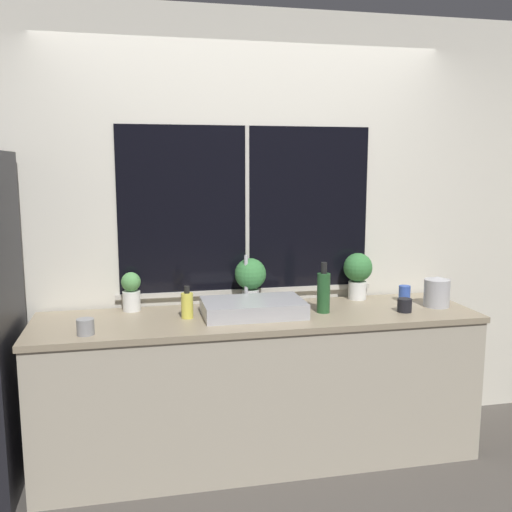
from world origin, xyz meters
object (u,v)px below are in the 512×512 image
sink (253,307)px  bottle_tall (324,292)px  potted_plant_left (131,291)px  soap_bottle (187,305)px  potted_plant_right (358,272)px  potted_plant_center (251,277)px  mug_grey (85,327)px  mug_black (405,305)px  kettle (437,292)px  mug_blue (405,294)px

sink → bottle_tall: 0.43m
sink → potted_plant_left: (-0.69, 0.25, 0.08)m
soap_bottle → potted_plant_right: bearing=11.9°
sink → potted_plant_center: sink is taller
mug_grey → bottle_tall: bearing=7.3°
potted_plant_center → mug_black: bearing=-23.2°
soap_bottle → kettle: 1.54m
bottle_tall → mug_blue: bottle_tall is taller
mug_grey → sink: bearing=12.2°
bottle_tall → mug_grey: bearing=-172.7°
mug_black → potted_plant_right: bearing=112.2°
potted_plant_right → soap_bottle: size_ratio=1.63×
potted_plant_left → mug_black: 1.64m
potted_plant_right → bottle_tall: 0.44m
potted_plant_right → mug_black: 0.42m
potted_plant_center → mug_blue: potted_plant_center is taller
soap_bottle → kettle: bearing=-1.8°
potted_plant_right → sink: bearing=-161.3°
soap_bottle → mug_black: soap_bottle is taller
mug_blue → potted_plant_center: bearing=172.7°
potted_plant_center → mug_grey: size_ratio=3.27×
sink → mug_blue: 1.03m
sink → soap_bottle: 0.38m
potted_plant_right → mug_blue: (0.27, -0.13, -0.13)m
kettle → potted_plant_left: bearing=171.2°
soap_bottle → mug_black: bearing=-5.9°
soap_bottle → mug_grey: bearing=-158.3°
soap_bottle → mug_blue: size_ratio=1.83×
potted_plant_left → soap_bottle: (0.31, -0.24, -0.04)m
mug_blue → mug_grey: mug_blue is taller
sink → mug_blue: (1.02, 0.13, 0.01)m
potted_plant_right → mug_black: (0.15, -0.37, -0.14)m
bottle_tall → mug_blue: 0.63m
bottle_tall → potted_plant_left: bearing=165.9°
potted_plant_left → mug_grey: potted_plant_left is taller
mug_blue → kettle: size_ratio=0.54×
bottle_tall → soap_bottle: bearing=176.9°
mug_black → mug_grey: bearing=-177.4°
sink → bottle_tall: (0.42, -0.03, 0.08)m
mug_grey → kettle: 2.09m
potted_plant_left → bottle_tall: bearing=-14.1°
kettle → mug_blue: bearing=129.7°
bottle_tall → mug_black: (0.48, -0.09, -0.09)m
mug_black → potted_plant_left: bearing=166.9°
soap_bottle → mug_black: size_ratio=2.18×
potted_plant_right → bottle_tall: bearing=-139.4°
mug_grey → kettle: bearing=4.6°
sink → potted_plant_left: bearing=159.9°
potted_plant_left → mug_blue: 1.72m
mug_grey → potted_plant_left: bearing=62.9°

